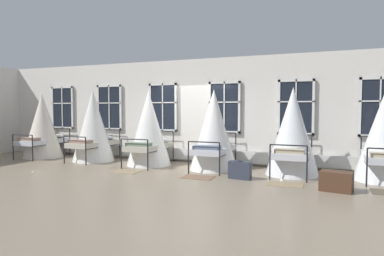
{
  "coord_description": "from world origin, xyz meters",
  "views": [
    {
      "loc": [
        4.16,
        -9.38,
        1.75
      ],
      "look_at": [
        0.4,
        -0.08,
        1.18
      ],
      "focal_mm": 32.01,
      "sensor_mm": 36.0,
      "label": 1
    }
  ],
  "objects_px": {
    "suitcase_dark": "(240,170)",
    "cot_sixth": "(384,137)",
    "cot_second": "(93,126)",
    "cot_fourth": "(214,131)",
    "cot_fifth": "(293,133)",
    "cot_first": "(43,126)",
    "travel_trunk": "(336,181)",
    "cot_third": "(149,129)"
  },
  "relations": [
    {
      "from": "cot_fourth",
      "to": "cot_sixth",
      "type": "height_order",
      "value": "cot_fourth"
    },
    {
      "from": "travel_trunk",
      "to": "cot_second",
      "type": "bearing_deg",
      "value": 168.14
    },
    {
      "from": "cot_first",
      "to": "cot_second",
      "type": "distance_m",
      "value": 2.19
    },
    {
      "from": "cot_second",
      "to": "cot_sixth",
      "type": "height_order",
      "value": "cot_second"
    },
    {
      "from": "cot_first",
      "to": "cot_third",
      "type": "xyz_separation_m",
      "value": [
        4.35,
        -0.04,
        0.0
      ]
    },
    {
      "from": "cot_first",
      "to": "cot_fourth",
      "type": "relative_size",
      "value": 1.0
    },
    {
      "from": "suitcase_dark",
      "to": "cot_fourth",
      "type": "bearing_deg",
      "value": 142.06
    },
    {
      "from": "cot_fifth",
      "to": "suitcase_dark",
      "type": "relative_size",
      "value": 3.97
    },
    {
      "from": "cot_second",
      "to": "cot_fifth",
      "type": "distance_m",
      "value": 6.44
    },
    {
      "from": "cot_third",
      "to": "cot_sixth",
      "type": "bearing_deg",
      "value": -90.68
    },
    {
      "from": "cot_second",
      "to": "cot_third",
      "type": "xyz_separation_m",
      "value": [
        2.16,
        -0.07,
        -0.04
      ]
    },
    {
      "from": "cot_fourth",
      "to": "suitcase_dark",
      "type": "bearing_deg",
      "value": -136.63
    },
    {
      "from": "cot_second",
      "to": "cot_third",
      "type": "relative_size",
      "value": 1.04
    },
    {
      "from": "suitcase_dark",
      "to": "cot_sixth",
      "type": "bearing_deg",
      "value": 26.37
    },
    {
      "from": "cot_first",
      "to": "travel_trunk",
      "type": "relative_size",
      "value": 3.57
    },
    {
      "from": "cot_first",
      "to": "cot_fifth",
      "type": "height_order",
      "value": "cot_fifth"
    },
    {
      "from": "cot_fourth",
      "to": "cot_sixth",
      "type": "relative_size",
      "value": 1.06
    },
    {
      "from": "travel_trunk",
      "to": "cot_third",
      "type": "bearing_deg",
      "value": 164.28
    },
    {
      "from": "cot_second",
      "to": "cot_third",
      "type": "distance_m",
      "value": 2.16
    },
    {
      "from": "cot_fourth",
      "to": "suitcase_dark",
      "type": "height_order",
      "value": "cot_fourth"
    },
    {
      "from": "cot_third",
      "to": "cot_second",
      "type": "bearing_deg",
      "value": 86.7
    },
    {
      "from": "cot_first",
      "to": "suitcase_dark",
      "type": "height_order",
      "value": "cot_first"
    },
    {
      "from": "cot_third",
      "to": "cot_fifth",
      "type": "distance_m",
      "value": 4.29
    },
    {
      "from": "cot_first",
      "to": "cot_sixth",
      "type": "height_order",
      "value": "cot_first"
    },
    {
      "from": "cot_fourth",
      "to": "cot_sixth",
      "type": "xyz_separation_m",
      "value": [
        4.3,
        0.09,
        -0.06
      ]
    },
    {
      "from": "cot_third",
      "to": "cot_fourth",
      "type": "bearing_deg",
      "value": -91.5
    },
    {
      "from": "cot_second",
      "to": "cot_fourth",
      "type": "height_order",
      "value": "cot_second"
    },
    {
      "from": "cot_third",
      "to": "cot_sixth",
      "type": "relative_size",
      "value": 1.06
    },
    {
      "from": "suitcase_dark",
      "to": "cot_second",
      "type": "bearing_deg",
      "value": 175.5
    },
    {
      "from": "cot_first",
      "to": "cot_fourth",
      "type": "distance_m",
      "value": 6.46
    },
    {
      "from": "travel_trunk",
      "to": "cot_fourth",
      "type": "bearing_deg",
      "value": 155.05
    },
    {
      "from": "cot_fifth",
      "to": "cot_second",
      "type": "bearing_deg",
      "value": 89.95
    },
    {
      "from": "cot_sixth",
      "to": "suitcase_dark",
      "type": "xyz_separation_m",
      "value": [
        -3.27,
        -1.13,
        -0.83
      ]
    },
    {
      "from": "cot_fifth",
      "to": "suitcase_dark",
      "type": "height_order",
      "value": "cot_fifth"
    },
    {
      "from": "cot_first",
      "to": "cot_sixth",
      "type": "bearing_deg",
      "value": -90.82
    },
    {
      "from": "cot_second",
      "to": "cot_sixth",
      "type": "relative_size",
      "value": 1.09
    },
    {
      "from": "cot_first",
      "to": "cot_fifth",
      "type": "xyz_separation_m",
      "value": [
        8.63,
        -0.02,
        0.01
      ]
    },
    {
      "from": "cot_fifth",
      "to": "cot_sixth",
      "type": "height_order",
      "value": "cot_fifth"
    },
    {
      "from": "cot_first",
      "to": "travel_trunk",
      "type": "xyz_separation_m",
      "value": [
        9.69,
        -1.55,
        -0.9
      ]
    },
    {
      "from": "cot_fourth",
      "to": "cot_fifth",
      "type": "xyz_separation_m",
      "value": [
        2.17,
        0.03,
        0.01
      ]
    },
    {
      "from": "cot_sixth",
      "to": "travel_trunk",
      "type": "height_order",
      "value": "cot_sixth"
    },
    {
      "from": "cot_second",
      "to": "cot_fifth",
      "type": "height_order",
      "value": "cot_second"
    }
  ]
}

